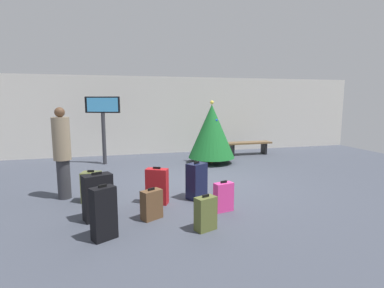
% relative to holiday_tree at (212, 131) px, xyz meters
% --- Properties ---
extents(ground_plane, '(16.00, 16.00, 0.00)m').
position_rel_holiday_tree_xyz_m(ground_plane, '(-1.11, -2.25, -1.04)').
color(ground_plane, '#424754').
extents(back_wall, '(16.00, 0.20, 2.89)m').
position_rel_holiday_tree_xyz_m(back_wall, '(-1.11, 2.26, 0.41)').
color(back_wall, beige).
rests_on(back_wall, ground_plane).
extents(holiday_tree, '(1.49, 1.49, 2.01)m').
position_rel_holiday_tree_xyz_m(holiday_tree, '(0.00, 0.00, 0.00)').
color(holiday_tree, '#4C3319').
rests_on(holiday_tree, ground_plane).
extents(flight_info_kiosk, '(1.06, 0.45, 2.13)m').
position_rel_holiday_tree_xyz_m(flight_info_kiosk, '(-3.35, 0.69, 0.50)').
color(flight_info_kiosk, '#333338').
rests_on(flight_info_kiosk, ground_plane).
extents(waiting_bench, '(1.74, 0.44, 0.48)m').
position_rel_holiday_tree_xyz_m(waiting_bench, '(1.78, 1.01, -0.67)').
color(waiting_bench, brown).
rests_on(waiting_bench, ground_plane).
extents(traveller_0, '(0.49, 0.49, 1.89)m').
position_rel_holiday_tree_xyz_m(traveller_0, '(-4.07, -2.55, -0.04)').
color(traveller_0, '#333338').
rests_on(traveller_0, ground_plane).
extents(suitcase_0, '(0.42, 0.34, 0.65)m').
position_rel_holiday_tree_xyz_m(suitcase_0, '(-3.51, -2.93, -0.73)').
color(suitcase_0, '#59602D').
rests_on(suitcase_0, ground_plane).
extents(suitcase_1, '(0.53, 0.41, 0.83)m').
position_rel_holiday_tree_xyz_m(suitcase_1, '(-3.35, -3.89, -0.64)').
color(suitcase_1, black).
rests_on(suitcase_1, ground_plane).
extents(suitcase_2, '(0.40, 0.34, 0.83)m').
position_rel_holiday_tree_xyz_m(suitcase_2, '(-3.23, -4.68, -0.64)').
color(suitcase_2, black).
rests_on(suitcase_2, ground_plane).
extents(suitcase_3, '(0.48, 0.44, 0.78)m').
position_rel_holiday_tree_xyz_m(suitcase_3, '(-1.42, -3.27, -0.67)').
color(suitcase_3, '#141938').
rests_on(suitcase_3, ground_plane).
extents(suitcase_4, '(0.47, 0.37, 0.74)m').
position_rel_holiday_tree_xyz_m(suitcase_4, '(-2.26, -3.37, -0.69)').
color(suitcase_4, '#B2191E').
rests_on(suitcase_4, ground_plane).
extents(suitcase_5, '(0.37, 0.29, 0.58)m').
position_rel_holiday_tree_xyz_m(suitcase_5, '(-1.70, -4.76, -0.77)').
color(suitcase_5, '#59602D').
rests_on(suitcase_5, ground_plane).
extents(suitcase_6, '(0.40, 0.34, 0.55)m').
position_rel_holiday_tree_xyz_m(suitcase_6, '(-2.46, -4.10, -0.78)').
color(suitcase_6, brown).
rests_on(suitcase_6, ground_plane).
extents(suitcase_7, '(0.38, 0.24, 0.57)m').
position_rel_holiday_tree_xyz_m(suitcase_7, '(-1.14, -4.08, -0.77)').
color(suitcase_7, '#E5388C').
rests_on(suitcase_7, ground_plane).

